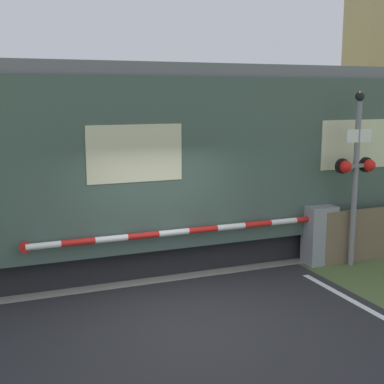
# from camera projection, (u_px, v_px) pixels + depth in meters

# --- Properties ---
(ground_plane) EXTENTS (80.00, 80.00, 0.00)m
(ground_plane) POSITION_uv_depth(u_px,v_px,m) (191.00, 319.00, 8.23)
(ground_plane) COLOR #4C6033
(track_bed) EXTENTS (36.00, 3.20, 0.13)m
(track_bed) POSITION_uv_depth(u_px,v_px,m) (134.00, 258.00, 11.18)
(track_bed) COLOR gray
(track_bed) RESTS_ON ground_plane
(train) EXTENTS (17.07, 3.06, 3.97)m
(train) POSITION_uv_depth(u_px,v_px,m) (313.00, 154.00, 12.41)
(train) COLOR black
(train) RESTS_ON ground_plane
(crossing_barrier) EXTENTS (6.11, 0.44, 1.19)m
(crossing_barrier) POSITION_uv_depth(u_px,v_px,m) (298.00, 234.00, 10.63)
(crossing_barrier) COLOR gray
(crossing_barrier) RESTS_ON ground_plane
(signal_post) EXTENTS (0.87, 0.26, 3.46)m
(signal_post) POSITION_uv_depth(u_px,v_px,m) (356.00, 169.00, 10.48)
(signal_post) COLOR gray
(signal_post) RESTS_ON ground_plane
(distant_building) EXTENTS (2.86, 2.86, 12.94)m
(distant_building) POSITION_uv_depth(u_px,v_px,m) (372.00, 43.00, 33.16)
(distant_building) COLOR tan
(distant_building) RESTS_ON ground_plane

